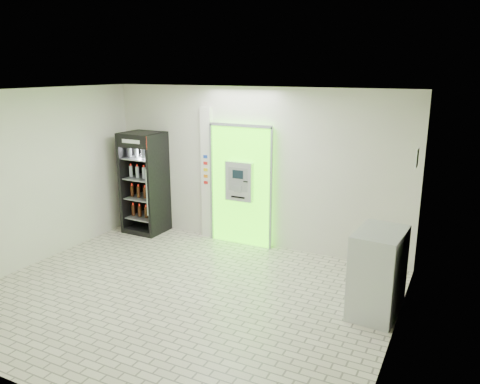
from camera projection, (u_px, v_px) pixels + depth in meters
The scene contains 7 objects.
ground at pixel (182, 296), 7.02m from camera, with size 6.00×6.00×0.00m, color beige.
room_shell at pixel (178, 176), 6.55m from camera, with size 6.00×6.00×6.00m.
atm_assembly at pixel (242, 185), 8.90m from camera, with size 1.30×0.24×2.33m.
pillar at pixel (207, 174), 9.23m from camera, with size 0.22×0.11×2.60m.
beverage_cooler at pixel (145, 185), 9.62m from camera, with size 0.79×0.75×2.08m.
steel_cabinet at pixel (378, 273), 6.39m from camera, with size 0.67×0.95×1.20m.
exit_sign at pixel (417, 158), 6.40m from camera, with size 0.02×0.22×0.26m.
Camera 1 is at (3.64, -5.33, 3.30)m, focal length 35.00 mm.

